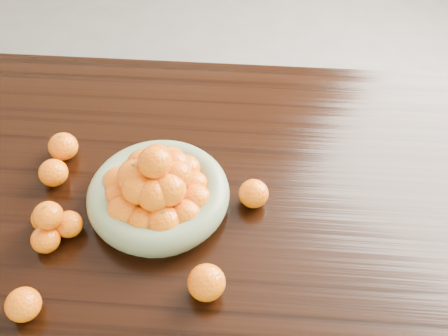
# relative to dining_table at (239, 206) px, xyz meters

# --- Properties ---
(ground) EXTENTS (5.00, 5.00, 0.00)m
(ground) POSITION_rel_dining_table_xyz_m (0.00, 0.00, -0.66)
(ground) COLOR #605D5A
(ground) RESTS_ON ground
(dining_table) EXTENTS (2.00, 1.00, 0.75)m
(dining_table) POSITION_rel_dining_table_xyz_m (0.00, 0.00, 0.00)
(dining_table) COLOR black
(dining_table) RESTS_ON ground
(fruit_bowl) EXTENTS (0.34, 0.34, 0.18)m
(fruit_bowl) POSITION_rel_dining_table_xyz_m (-0.19, -0.08, 0.14)
(fruit_bowl) COLOR #687555
(fruit_bowl) RESTS_ON dining_table
(orange_pyramid) EXTENTS (0.12, 0.12, 0.11)m
(orange_pyramid) POSITION_rel_dining_table_xyz_m (-0.42, -0.18, 0.13)
(orange_pyramid) COLOR orange
(orange_pyramid) RESTS_ON dining_table
(loose_orange_0) EXTENTS (0.08, 0.08, 0.07)m
(loose_orange_0) POSITION_rel_dining_table_xyz_m (-0.46, 0.06, 0.12)
(loose_orange_0) COLOR orange
(loose_orange_0) RESTS_ON dining_table
(loose_orange_1) EXTENTS (0.07, 0.07, 0.07)m
(loose_orange_1) POSITION_rel_dining_table_xyz_m (-0.42, -0.38, 0.12)
(loose_orange_1) COLOR orange
(loose_orange_1) RESTS_ON dining_table
(loose_orange_2) EXTENTS (0.08, 0.08, 0.07)m
(loose_orange_2) POSITION_rel_dining_table_xyz_m (-0.05, -0.30, 0.13)
(loose_orange_2) COLOR orange
(loose_orange_2) RESTS_ON dining_table
(loose_orange_3) EXTENTS (0.07, 0.07, 0.07)m
(loose_orange_3) POSITION_rel_dining_table_xyz_m (-0.46, -0.03, 0.12)
(loose_orange_3) COLOR orange
(loose_orange_3) RESTS_ON dining_table
(loose_orange_5) EXTENTS (0.07, 0.07, 0.07)m
(loose_orange_5) POSITION_rel_dining_table_xyz_m (0.04, -0.06, 0.12)
(loose_orange_5) COLOR orange
(loose_orange_5) RESTS_ON dining_table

